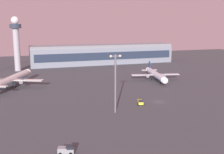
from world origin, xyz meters
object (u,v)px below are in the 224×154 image
Objects in this scene: baggage_tractor at (140,102)px; airplane_terminal_side at (156,75)px; control_tower at (16,40)px; airplane_near_gate at (12,79)px; maintenance_van at (66,150)px; apron_light_west at (115,79)px.

airplane_terminal_side is at bearing -107.63° from baggage_tractor.
airplane_near_gate is (-3.38, -55.80, -18.17)m from control_tower.
airplane_terminal_side is at bearing 155.29° from maintenance_van.
maintenance_van is 0.20× the size of apron_light_west.
control_tower is 144.63m from maintenance_van.
control_tower is 102.91m from airplane_terminal_side.
control_tower is 1.75× the size of apron_light_west.
apron_light_west reaches higher than baggage_tractor.
control_tower is 8.59× the size of maintenance_van.
control_tower is 1.04× the size of airplane_terminal_side.
apron_light_west is at bearing 156.14° from maintenance_van.
maintenance_van is (10.65, -142.66, -21.25)m from control_tower.
control_tower is 8.57× the size of baggage_tractor.
airplane_terminal_side reaches higher than maintenance_van.
maintenance_van is at bearing 61.77° from airplane_terminal_side.
baggage_tractor is (36.99, 34.37, 0.00)m from maintenance_van.
baggage_tractor is (-30.16, -43.60, -2.46)m from airplane_terminal_side.
maintenance_van is at bearing 59.94° from baggage_tractor.
control_tower is at bearing -27.24° from airplane_terminal_side.
apron_light_west is at bearing 61.29° from airplane_terminal_side.
airplane_near_gate is at bearing 6.25° from airplane_terminal_side.
airplane_terminal_side is 81.66m from airplane_near_gate.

